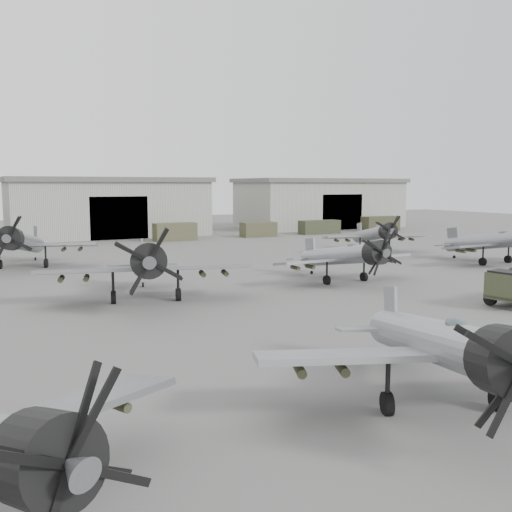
{
  "coord_description": "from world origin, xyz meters",
  "views": [
    {
      "loc": [
        -19.64,
        -24.16,
        7.59
      ],
      "look_at": [
        -0.89,
        12.0,
        2.5
      ],
      "focal_mm": 40.0,
      "sensor_mm": 36.0,
      "label": 1
    }
  ],
  "objects_px": {
    "aircraft_far_0": "(22,242)",
    "aircraft_far_1": "(376,234)",
    "aircraft_mid_3": "(498,241)",
    "aircraft_mid_2": "(347,256)",
    "aircraft_mid_1": "(146,264)",
    "aircraft_near_1": "(447,346)"
  },
  "relations": [
    {
      "from": "aircraft_far_0",
      "to": "aircraft_far_1",
      "type": "distance_m",
      "value": 36.78
    },
    {
      "from": "aircraft_mid_3",
      "to": "aircraft_mid_2",
      "type": "bearing_deg",
      "value": -176.15
    },
    {
      "from": "aircraft_far_0",
      "to": "aircraft_mid_1",
      "type": "bearing_deg",
      "value": -56.94
    },
    {
      "from": "aircraft_far_1",
      "to": "aircraft_mid_3",
      "type": "bearing_deg",
      "value": -53.07
    },
    {
      "from": "aircraft_far_0",
      "to": "aircraft_near_1",
      "type": "bearing_deg",
      "value": -60.36
    },
    {
      "from": "aircraft_near_1",
      "to": "aircraft_far_1",
      "type": "bearing_deg",
      "value": 75.79
    },
    {
      "from": "aircraft_mid_3",
      "to": "aircraft_near_1",
      "type": "bearing_deg",
      "value": -144.44
    },
    {
      "from": "aircraft_mid_1",
      "to": "aircraft_far_0",
      "type": "xyz_separation_m",
      "value": [
        -5.63,
        20.08,
        -0.08
      ]
    },
    {
      "from": "aircraft_mid_1",
      "to": "aircraft_far_0",
      "type": "height_order",
      "value": "aircraft_mid_1"
    },
    {
      "from": "aircraft_near_1",
      "to": "aircraft_far_0",
      "type": "bearing_deg",
      "value": 124.36
    },
    {
      "from": "aircraft_far_1",
      "to": "aircraft_far_0",
      "type": "bearing_deg",
      "value": -170.79
    },
    {
      "from": "aircraft_mid_1",
      "to": "aircraft_mid_3",
      "type": "distance_m",
      "value": 35.27
    },
    {
      "from": "aircraft_mid_1",
      "to": "aircraft_mid_3",
      "type": "xyz_separation_m",
      "value": [
        35.22,
        2.0,
        -0.28
      ]
    },
    {
      "from": "aircraft_mid_2",
      "to": "aircraft_near_1",
      "type": "bearing_deg",
      "value": -119.05
    },
    {
      "from": "aircraft_mid_2",
      "to": "aircraft_mid_3",
      "type": "distance_m",
      "value": 19.3
    },
    {
      "from": "aircraft_mid_3",
      "to": "aircraft_far_0",
      "type": "height_order",
      "value": "aircraft_far_0"
    },
    {
      "from": "aircraft_mid_2",
      "to": "aircraft_far_1",
      "type": "bearing_deg",
      "value": 44.91
    },
    {
      "from": "aircraft_near_1",
      "to": "aircraft_far_1",
      "type": "relative_size",
      "value": 1.08
    },
    {
      "from": "aircraft_mid_2",
      "to": "aircraft_far_0",
      "type": "bearing_deg",
      "value": 137.34
    },
    {
      "from": "aircraft_mid_1",
      "to": "aircraft_far_1",
      "type": "distance_m",
      "value": 34.1
    },
    {
      "from": "aircraft_far_0",
      "to": "aircraft_mid_2",
      "type": "bearing_deg",
      "value": -25.36
    },
    {
      "from": "aircraft_mid_3",
      "to": "aircraft_far_0",
      "type": "relative_size",
      "value": 0.91
    }
  ]
}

